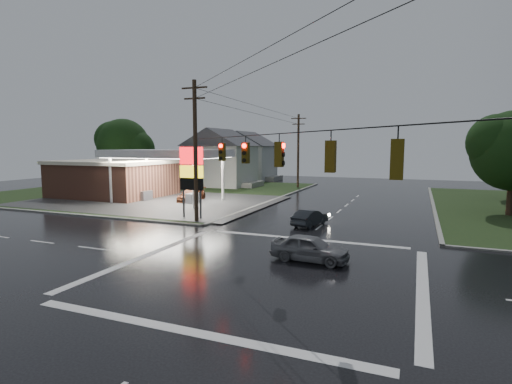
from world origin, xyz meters
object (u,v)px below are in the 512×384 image
at_px(car_pump, 192,195).
at_px(house_near, 221,157).
at_px(gas_station, 121,176).
at_px(tree_nw_behind, 124,145).
at_px(car_north, 310,218).
at_px(utility_pole_n, 298,150).
at_px(pylon_sign, 191,170).
at_px(house_far, 247,155).
at_px(car_crossing, 310,248).
at_px(utility_pole_nw, 195,149).

bearing_deg(car_pump, house_near, 95.86).
bearing_deg(car_pump, gas_station, 169.33).
bearing_deg(gas_station, house_near, 73.83).
bearing_deg(tree_nw_behind, car_north, -29.31).
xyz_separation_m(utility_pole_n, tree_nw_behind, (-24.34, -8.01, 0.71)).
relative_size(pylon_sign, car_north, 1.63).
bearing_deg(house_far, house_near, -85.24).
bearing_deg(car_crossing, house_near, 38.14).
distance_m(tree_nw_behind, car_pump, 21.20).
bearing_deg(car_north, utility_pole_n, -58.05).
bearing_deg(car_pump, car_north, -38.79).
bearing_deg(utility_pole_nw, gas_station, 147.77).
height_order(pylon_sign, car_north, pylon_sign).
bearing_deg(house_near, utility_pole_nw, -66.63).
distance_m(gas_station, tree_nw_behind, 13.63).
height_order(house_far, car_north, house_far).
bearing_deg(house_far, car_north, -59.95).
bearing_deg(utility_pole_nw, car_north, 12.58).
bearing_deg(gas_station, car_crossing, -32.63).
relative_size(house_near, tree_nw_behind, 1.10).
bearing_deg(car_north, gas_station, -4.55).
height_order(gas_station, car_north, gas_station).
bearing_deg(utility_pole_nw, pylon_sign, 135.00).
relative_size(house_near, car_north, 2.99).
bearing_deg(car_crossing, gas_station, 61.79).
relative_size(pylon_sign, house_far, 0.54).
relative_size(house_near, car_pump, 2.28).
height_order(utility_pole_nw, house_far, utility_pole_nw).
bearing_deg(house_near, pylon_sign, -67.72).
relative_size(utility_pole_nw, car_crossing, 2.69).
height_order(pylon_sign, utility_pole_nw, utility_pole_nw).
relative_size(house_far, tree_nw_behind, 1.10).
height_order(gas_station, car_pump, gas_station).
height_order(utility_pole_n, car_pump, utility_pole_n).
xyz_separation_m(house_near, car_north, (20.15, -24.56, -3.80)).
relative_size(gas_station, utility_pole_nw, 2.38).
distance_m(pylon_sign, utility_pole_n, 27.56).
height_order(utility_pole_nw, house_near, utility_pole_nw).
distance_m(gas_station, house_far, 28.61).
bearing_deg(house_far, gas_station, -97.50).
height_order(utility_pole_n, tree_nw_behind, utility_pole_n).
relative_size(utility_pole_n, car_north, 2.84).
bearing_deg(house_near, utility_pole_n, 9.91).
relative_size(utility_pole_n, house_near, 0.95).
bearing_deg(gas_station, utility_pole_nw, -32.23).
bearing_deg(utility_pole_n, car_pump, -109.93).
relative_size(utility_pole_nw, house_near, 1.00).
height_order(utility_pole_nw, car_crossing, utility_pole_nw).
relative_size(house_far, car_crossing, 2.70).
distance_m(utility_pole_nw, car_crossing, 14.16).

